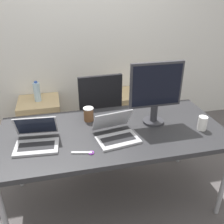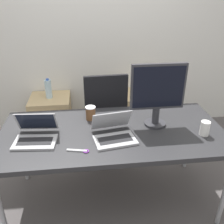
{
  "view_description": "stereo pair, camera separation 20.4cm",
  "coord_description": "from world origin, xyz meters",
  "px_view_note": "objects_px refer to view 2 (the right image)",
  "views": [
    {
      "loc": [
        -0.41,
        -1.73,
        1.82
      ],
      "look_at": [
        0.0,
        0.04,
        0.91
      ],
      "focal_mm": 40.0,
      "sensor_mm": 36.0,
      "label": 1
    },
    {
      "loc": [
        -0.21,
        -1.77,
        1.82
      ],
      "look_at": [
        0.0,
        0.04,
        0.91
      ],
      "focal_mm": 40.0,
      "sensor_mm": 36.0,
      "label": 2
    }
  ],
  "objects_px": {
    "monitor": "(158,93)",
    "coffee_cup_white": "(205,128)",
    "laptop_left": "(113,133)",
    "cabinet_left": "(52,117)",
    "laptop_right": "(36,135)",
    "coffee_cup_brown": "(91,113)",
    "water_bottle": "(48,89)",
    "cabinet_right": "(138,113)",
    "office_chair": "(104,125)"
  },
  "relations": [
    {
      "from": "water_bottle",
      "to": "laptop_right",
      "type": "distance_m",
      "value": 1.3
    },
    {
      "from": "office_chair",
      "to": "water_bottle",
      "type": "relative_size",
      "value": 4.15
    },
    {
      "from": "coffee_cup_brown",
      "to": "laptop_left",
      "type": "bearing_deg",
      "value": -63.97
    },
    {
      "from": "cabinet_right",
      "to": "coffee_cup_white",
      "type": "bearing_deg",
      "value": -80.86
    },
    {
      "from": "cabinet_right",
      "to": "coffee_cup_brown",
      "type": "height_order",
      "value": "coffee_cup_brown"
    },
    {
      "from": "monitor",
      "to": "laptop_left",
      "type": "bearing_deg",
      "value": -156.22
    },
    {
      "from": "monitor",
      "to": "coffee_cup_brown",
      "type": "distance_m",
      "value": 0.62
    },
    {
      "from": "cabinet_right",
      "to": "laptop_left",
      "type": "bearing_deg",
      "value": -110.99
    },
    {
      "from": "water_bottle",
      "to": "monitor",
      "type": "height_order",
      "value": "monitor"
    },
    {
      "from": "cabinet_left",
      "to": "laptop_left",
      "type": "height_order",
      "value": "laptop_left"
    },
    {
      "from": "cabinet_left",
      "to": "laptop_right",
      "type": "height_order",
      "value": "laptop_right"
    },
    {
      "from": "monitor",
      "to": "coffee_cup_white",
      "type": "height_order",
      "value": "monitor"
    },
    {
      "from": "water_bottle",
      "to": "monitor",
      "type": "relative_size",
      "value": 0.47
    },
    {
      "from": "cabinet_left",
      "to": "cabinet_right",
      "type": "bearing_deg",
      "value": 0.0
    },
    {
      "from": "office_chair",
      "to": "cabinet_left",
      "type": "height_order",
      "value": "office_chair"
    },
    {
      "from": "laptop_left",
      "to": "water_bottle",
      "type": "bearing_deg",
      "value": 116.18
    },
    {
      "from": "water_bottle",
      "to": "laptop_right",
      "type": "height_order",
      "value": "laptop_right"
    },
    {
      "from": "laptop_left",
      "to": "monitor",
      "type": "height_order",
      "value": "monitor"
    },
    {
      "from": "laptop_left",
      "to": "coffee_cup_white",
      "type": "height_order",
      "value": "laptop_left"
    },
    {
      "from": "laptop_right",
      "to": "coffee_cup_brown",
      "type": "xyz_separation_m",
      "value": [
        0.44,
        0.29,
        0.02
      ]
    },
    {
      "from": "cabinet_right",
      "to": "laptop_right",
      "type": "distance_m",
      "value": 1.78
    },
    {
      "from": "monitor",
      "to": "coffee_cup_brown",
      "type": "xyz_separation_m",
      "value": [
        -0.55,
        0.17,
        -0.23
      ]
    },
    {
      "from": "laptop_right",
      "to": "coffee_cup_white",
      "type": "distance_m",
      "value": 1.33
    },
    {
      "from": "cabinet_right",
      "to": "monitor",
      "type": "bearing_deg",
      "value": -96.24
    },
    {
      "from": "office_chair",
      "to": "coffee_cup_brown",
      "type": "bearing_deg",
      "value": -107.4
    },
    {
      "from": "office_chair",
      "to": "cabinet_left",
      "type": "bearing_deg",
      "value": 143.62
    },
    {
      "from": "office_chair",
      "to": "laptop_right",
      "type": "xyz_separation_m",
      "value": [
        -0.6,
        -0.81,
        0.41
      ]
    },
    {
      "from": "office_chair",
      "to": "cabinet_left",
      "type": "relative_size",
      "value": 1.87
    },
    {
      "from": "laptop_left",
      "to": "cabinet_left",
      "type": "bearing_deg",
      "value": 116.21
    },
    {
      "from": "water_bottle",
      "to": "coffee_cup_white",
      "type": "bearing_deg",
      "value": -44.69
    },
    {
      "from": "monitor",
      "to": "office_chair",
      "type": "bearing_deg",
      "value": 119.52
    },
    {
      "from": "cabinet_left",
      "to": "monitor",
      "type": "height_order",
      "value": "monitor"
    },
    {
      "from": "office_chair",
      "to": "coffee_cup_brown",
      "type": "xyz_separation_m",
      "value": [
        -0.16,
        -0.52,
        0.43
      ]
    },
    {
      "from": "laptop_left",
      "to": "coffee_cup_white",
      "type": "xyz_separation_m",
      "value": [
        0.73,
        -0.04,
        0.02
      ]
    },
    {
      "from": "laptop_right",
      "to": "monitor",
      "type": "distance_m",
      "value": 1.02
    },
    {
      "from": "cabinet_left",
      "to": "monitor",
      "type": "relative_size",
      "value": 1.05
    },
    {
      "from": "cabinet_right",
      "to": "laptop_left",
      "type": "distance_m",
      "value": 1.52
    },
    {
      "from": "office_chair",
      "to": "cabinet_left",
      "type": "xyz_separation_m",
      "value": [
        -0.65,
        0.48,
        -0.11
      ]
    },
    {
      "from": "cabinet_right",
      "to": "laptop_right",
      "type": "height_order",
      "value": "laptop_right"
    },
    {
      "from": "laptop_left",
      "to": "laptop_right",
      "type": "distance_m",
      "value": 0.6
    },
    {
      "from": "office_chair",
      "to": "coffee_cup_white",
      "type": "bearing_deg",
      "value": -50.47
    },
    {
      "from": "office_chair",
      "to": "cabinet_right",
      "type": "height_order",
      "value": "office_chair"
    },
    {
      "from": "monitor",
      "to": "cabinet_left",
      "type": "bearing_deg",
      "value": 131.8
    },
    {
      "from": "monitor",
      "to": "coffee_cup_white",
      "type": "bearing_deg",
      "value": -30.8
    },
    {
      "from": "laptop_left",
      "to": "laptop_right",
      "type": "height_order",
      "value": "laptop_right"
    },
    {
      "from": "coffee_cup_white",
      "to": "coffee_cup_brown",
      "type": "relative_size",
      "value": 0.97
    },
    {
      "from": "monitor",
      "to": "coffee_cup_brown",
      "type": "relative_size",
      "value": 4.43
    },
    {
      "from": "cabinet_right",
      "to": "water_bottle",
      "type": "height_order",
      "value": "water_bottle"
    },
    {
      "from": "office_chair",
      "to": "monitor",
      "type": "distance_m",
      "value": 1.03
    },
    {
      "from": "laptop_left",
      "to": "monitor",
      "type": "bearing_deg",
      "value": 23.78
    }
  ]
}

